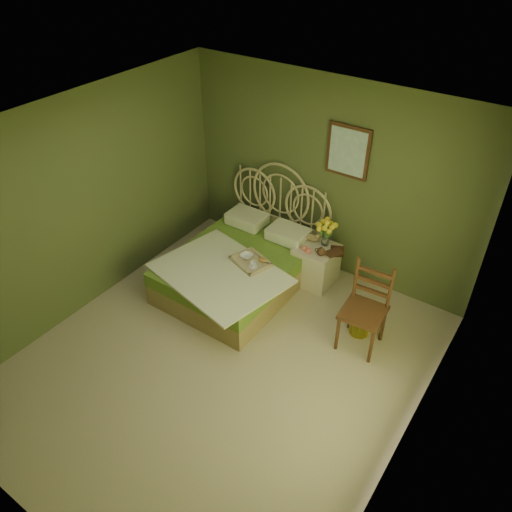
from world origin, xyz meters
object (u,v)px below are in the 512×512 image
Objects in this scene: chair at (368,302)px; nightstand at (317,259)px; bed at (241,265)px; birdcage at (360,322)px.

nightstand is at bearing 142.28° from chair.
bed is 2.09× the size of chair.
birdcage is (1.70, 0.03, -0.12)m from bed.
bed is 1.79m from chair.
birdcage is (0.91, -0.56, -0.18)m from nightstand.
chair reaches higher than nightstand.
bed is 0.99m from nightstand.
bed reaches higher than chair.
bed is at bearing -178.90° from birdcage.
bed reaches higher than nightstand.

